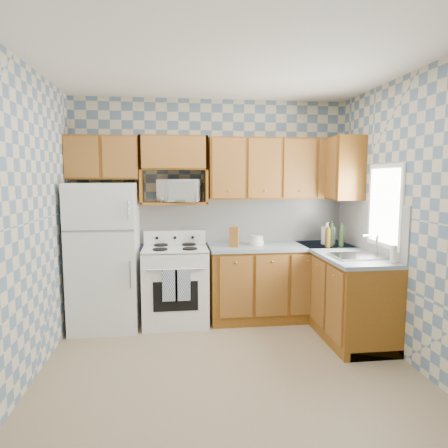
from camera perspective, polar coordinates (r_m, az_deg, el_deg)
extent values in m
plane|color=#827253|center=(3.86, 0.68, -20.10)|extent=(3.40, 3.40, 0.00)
cube|color=slate|center=(5.06, -1.75, 2.21)|extent=(3.40, 0.02, 2.70)
cube|color=slate|center=(4.07, 25.17, 0.53)|extent=(0.02, 3.20, 2.70)
cube|color=silver|center=(5.11, 2.73, 0.56)|extent=(2.60, 0.02, 0.56)
cube|color=silver|center=(4.77, 19.87, -0.25)|extent=(0.02, 1.60, 0.56)
cube|color=silver|center=(4.82, -16.64, -4.39)|extent=(0.75, 0.70, 1.68)
cube|color=silver|center=(4.87, -6.94, -8.78)|extent=(0.76, 0.65, 0.90)
cube|color=silver|center=(4.77, -7.01, -3.49)|extent=(0.76, 0.65, 0.02)
cube|color=silver|center=(5.02, -7.03, -1.88)|extent=(0.76, 0.08, 0.17)
cube|color=navy|center=(4.51, -7.74, -8.69)|extent=(0.17, 0.02, 0.36)
cube|color=navy|center=(4.51, -5.91, -8.66)|extent=(0.17, 0.02, 0.36)
cube|color=brown|center=(5.06, 8.05, -8.31)|extent=(1.75, 0.60, 0.88)
cube|color=brown|center=(4.79, 16.38, -9.37)|extent=(0.60, 1.60, 0.88)
cube|color=gray|center=(4.96, 8.15, -3.18)|extent=(1.77, 0.63, 0.04)
cube|color=gray|center=(4.69, 16.51, -3.95)|extent=(0.63, 1.60, 0.04)
cube|color=brown|center=(5.03, 7.90, 7.83)|extent=(1.75, 0.33, 0.74)
cube|color=brown|center=(4.93, -16.89, 9.03)|extent=(0.82, 0.33, 0.50)
cube|color=brown|center=(5.08, 16.28, 7.62)|extent=(0.33, 0.70, 0.74)
cube|color=brown|center=(4.86, -7.10, 2.99)|extent=(0.80, 0.33, 0.03)
imported|color=silver|center=(4.82, -6.33, 4.77)|extent=(0.56, 0.44, 0.27)
cube|color=#B7B7BC|center=(4.37, 18.41, -4.43)|extent=(0.48, 0.40, 0.03)
cube|color=white|center=(4.44, 21.98, 2.42)|extent=(0.02, 0.66, 0.86)
cylinder|color=black|center=(4.95, 15.03, -1.47)|extent=(0.06, 0.06, 0.28)
cylinder|color=black|center=(4.94, 16.36, -1.65)|extent=(0.06, 0.06, 0.26)
cylinder|color=#4E340E|center=(5.05, 16.43, -1.58)|extent=(0.06, 0.06, 0.24)
cylinder|color=#4E340E|center=(4.86, 14.60, -1.95)|extent=(0.06, 0.06, 0.22)
cube|color=brown|center=(4.75, 1.49, -1.86)|extent=(0.13, 0.13, 0.23)
cylinder|color=silver|center=(5.12, 14.65, -1.58)|extent=(0.17, 0.17, 0.21)
cylinder|color=silver|center=(4.18, 23.05, -3.99)|extent=(0.06, 0.06, 0.17)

